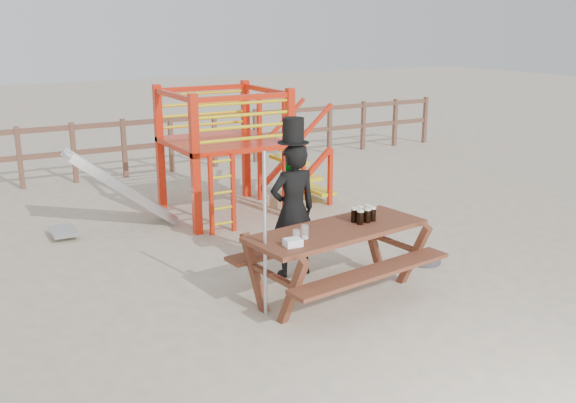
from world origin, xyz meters
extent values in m
plane|color=#C3B098|center=(0.00, 0.00, 0.00)|extent=(60.00, 60.00, 0.00)
cube|color=brown|center=(0.00, 7.00, 1.10)|extent=(15.00, 0.06, 0.10)
cube|color=brown|center=(0.00, 7.00, 0.60)|extent=(15.00, 0.06, 0.10)
cube|color=brown|center=(-2.50, 7.00, 0.60)|extent=(0.09, 0.09, 1.20)
cube|color=brown|center=(-1.50, 7.00, 0.60)|extent=(0.09, 0.09, 1.20)
cube|color=brown|center=(-0.50, 7.00, 0.60)|extent=(0.09, 0.09, 1.20)
cube|color=brown|center=(0.50, 7.00, 0.60)|extent=(0.09, 0.09, 1.20)
cube|color=brown|center=(1.50, 7.00, 0.60)|extent=(0.09, 0.09, 1.20)
cube|color=brown|center=(2.50, 7.00, 0.60)|extent=(0.09, 0.09, 1.20)
cube|color=brown|center=(3.50, 7.00, 0.60)|extent=(0.09, 0.09, 1.20)
cube|color=brown|center=(4.50, 7.00, 0.60)|extent=(0.09, 0.09, 1.20)
cube|color=brown|center=(5.50, 7.00, 0.60)|extent=(0.09, 0.09, 1.20)
cube|color=brown|center=(6.50, 7.00, 0.60)|extent=(0.09, 0.09, 1.20)
cube|color=brown|center=(7.50, 7.00, 0.60)|extent=(0.09, 0.09, 1.20)
cube|color=red|center=(-0.60, 2.80, 1.05)|extent=(0.12, 0.12, 2.10)
cube|color=red|center=(1.00, 2.80, 1.05)|extent=(0.12, 0.12, 2.10)
cube|color=red|center=(-0.60, 4.40, 1.05)|extent=(0.12, 0.12, 2.10)
cube|color=red|center=(1.00, 4.40, 1.05)|extent=(0.12, 0.12, 2.10)
cube|color=red|center=(0.20, 3.60, 1.20)|extent=(1.72, 1.72, 0.08)
cube|color=red|center=(0.20, 2.80, 2.00)|extent=(1.60, 0.08, 0.08)
cube|color=red|center=(0.20, 4.40, 2.00)|extent=(1.60, 0.08, 0.08)
cube|color=red|center=(-0.60, 3.60, 2.00)|extent=(0.08, 1.60, 0.08)
cube|color=red|center=(1.00, 3.60, 2.00)|extent=(0.08, 1.60, 0.08)
cylinder|color=yellow|center=(0.20, 2.80, 1.38)|extent=(1.50, 0.05, 0.05)
cylinder|color=yellow|center=(0.20, 4.40, 1.38)|extent=(1.50, 0.05, 0.05)
cylinder|color=yellow|center=(0.20, 2.80, 1.56)|extent=(1.50, 0.05, 0.05)
cylinder|color=yellow|center=(0.20, 4.40, 1.56)|extent=(1.50, 0.05, 0.05)
cylinder|color=yellow|center=(0.20, 2.80, 1.74)|extent=(1.50, 0.05, 0.05)
cylinder|color=yellow|center=(0.20, 4.40, 1.74)|extent=(1.50, 0.05, 0.05)
cylinder|color=yellow|center=(0.20, 2.80, 1.92)|extent=(1.50, 0.05, 0.05)
cylinder|color=yellow|center=(0.20, 4.40, 1.92)|extent=(1.50, 0.05, 0.05)
cube|color=red|center=(-0.43, 2.65, 0.60)|extent=(0.06, 0.06, 1.20)
cube|color=red|center=(-0.07, 2.65, 0.60)|extent=(0.06, 0.06, 1.20)
cylinder|color=yellow|center=(-0.25, 2.65, 0.15)|extent=(0.36, 0.04, 0.04)
cylinder|color=yellow|center=(-0.25, 2.65, 0.39)|extent=(0.36, 0.04, 0.04)
cylinder|color=yellow|center=(-0.25, 2.65, 0.63)|extent=(0.36, 0.04, 0.04)
cylinder|color=yellow|center=(-0.25, 2.65, 0.87)|extent=(0.36, 0.04, 0.04)
cylinder|color=yellow|center=(-0.25, 2.65, 1.11)|extent=(0.36, 0.04, 0.04)
cube|color=yellow|center=(1.15, 3.60, 1.08)|extent=(0.30, 0.90, 0.06)
cube|color=yellow|center=(1.43, 3.60, 0.78)|extent=(0.30, 0.90, 0.06)
cube|color=yellow|center=(1.71, 3.60, 0.48)|extent=(0.30, 0.90, 0.06)
cube|color=yellow|center=(1.99, 3.60, 0.18)|extent=(0.30, 0.90, 0.06)
cube|color=red|center=(1.55, 3.15, 0.60)|extent=(0.95, 0.08, 0.86)
cube|color=red|center=(1.55, 4.05, 0.60)|extent=(0.95, 0.08, 0.86)
cube|color=silver|center=(-1.50, 3.60, 0.62)|extent=(1.53, 0.55, 1.21)
cube|color=silver|center=(-1.50, 3.33, 0.66)|extent=(1.58, 0.04, 1.28)
cube|color=silver|center=(-1.50, 3.87, 0.66)|extent=(1.58, 0.04, 1.28)
cube|color=silver|center=(-2.40, 3.60, 0.10)|extent=(0.35, 0.55, 0.05)
cube|color=brown|center=(-0.05, -0.13, 0.80)|extent=(2.22, 1.07, 0.05)
cube|color=brown|center=(0.02, -0.71, 0.48)|extent=(2.15, 0.57, 0.04)
cube|color=brown|center=(-0.13, 0.45, 0.48)|extent=(2.15, 0.57, 0.04)
cube|color=brown|center=(-0.95, -0.25, 0.38)|extent=(0.25, 1.28, 0.77)
cube|color=brown|center=(0.84, -0.02, 0.38)|extent=(0.25, 1.28, 0.77)
imported|color=black|center=(-0.16, 0.69, 0.84)|extent=(0.63, 0.43, 1.68)
cube|color=#0B8013|center=(-0.15, 0.83, 1.04)|extent=(0.07, 0.02, 0.39)
cylinder|color=black|center=(-0.16, 0.69, 1.69)|extent=(0.38, 0.38, 0.01)
cylinder|color=black|center=(-0.16, 0.69, 1.84)|extent=(0.26, 0.26, 0.29)
cube|color=white|center=(-0.15, 0.82, 1.94)|extent=(0.13, 0.01, 0.03)
cylinder|color=#B2B2B7|center=(-1.01, -0.18, 0.91)|extent=(0.04, 0.04, 1.82)
cylinder|color=#39393E|center=(1.56, 0.19, 0.05)|extent=(0.44, 0.44, 0.10)
cylinder|color=#39393E|center=(1.56, 0.19, 0.14)|extent=(0.05, 0.05, 0.09)
cube|color=white|center=(-0.80, -0.40, 0.87)|extent=(0.19, 0.15, 0.08)
cylinder|color=black|center=(0.26, -0.13, 0.90)|extent=(0.08, 0.08, 0.15)
cylinder|color=beige|center=(0.26, -0.13, 0.99)|extent=(0.08, 0.08, 0.02)
cylinder|color=black|center=(0.37, -0.12, 0.90)|extent=(0.08, 0.08, 0.15)
cylinder|color=beige|center=(0.37, -0.12, 0.99)|extent=(0.08, 0.08, 0.02)
cylinder|color=black|center=(0.46, -0.10, 0.90)|extent=(0.08, 0.08, 0.15)
cylinder|color=beige|center=(0.46, -0.10, 0.99)|extent=(0.08, 0.08, 0.02)
cylinder|color=black|center=(0.25, -0.03, 0.90)|extent=(0.08, 0.08, 0.15)
cylinder|color=beige|center=(0.25, -0.03, 0.99)|extent=(0.08, 0.08, 0.02)
cylinder|color=black|center=(0.35, 0.00, 0.90)|extent=(0.08, 0.08, 0.15)
cylinder|color=beige|center=(0.35, 0.00, 0.99)|extent=(0.08, 0.08, 0.02)
cylinder|color=black|center=(0.46, 0.00, 0.90)|extent=(0.08, 0.08, 0.15)
cylinder|color=beige|center=(0.46, 0.00, 0.99)|extent=(0.08, 0.08, 0.02)
cylinder|color=silver|center=(-0.56, -0.25, 0.90)|extent=(0.08, 0.08, 0.15)
cylinder|color=beige|center=(-0.56, -0.25, 0.84)|extent=(0.07, 0.07, 0.02)
cylinder|color=silver|center=(-0.72, -0.35, 0.90)|extent=(0.08, 0.08, 0.15)
cylinder|color=beige|center=(-0.72, -0.35, 0.84)|extent=(0.07, 0.07, 0.02)
camera|label=1|loc=(-3.95, -5.86, 3.07)|focal=40.00mm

